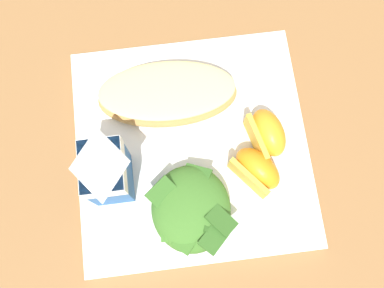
{
  "coord_description": "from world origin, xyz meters",
  "views": [
    {
      "loc": [
        -0.13,
        0.02,
        0.53
      ],
      "look_at": [
        0.0,
        0.0,
        0.03
      ],
      "focal_mm": 41.13,
      "sensor_mm": 36.0,
      "label": 1
    }
  ],
  "objects": [
    {
      "name": "ground",
      "position": [
        0.0,
        0.0,
        0.0
      ],
      "size": [
        3.0,
        3.0,
        0.0
      ],
      "primitive_type": "plane",
      "color": "olive"
    },
    {
      "name": "white_plate",
      "position": [
        0.0,
        0.0,
        0.01
      ],
      "size": [
        0.28,
        0.28,
        0.02
      ],
      "primitive_type": "cube",
      "color": "white",
      "rests_on": "ground"
    },
    {
      "name": "orange_wedge_front",
      "position": [
        -0.04,
        -0.07,
        0.04
      ],
      "size": [
        0.07,
        0.07,
        0.04
      ],
      "color": "orange",
      "rests_on": "white_plate"
    },
    {
      "name": "cheesy_pizza_bread",
      "position": [
        0.06,
        0.02,
        0.03
      ],
      "size": [
        0.09,
        0.17,
        0.04
      ],
      "color": "tan",
      "rests_on": "white_plate"
    },
    {
      "name": "orange_wedge_middle",
      "position": [
        -0.0,
        -0.09,
        0.04
      ],
      "size": [
        0.07,
        0.05,
        0.04
      ],
      "color": "orange",
      "rests_on": "white_plate"
    },
    {
      "name": "green_salad_pile",
      "position": [
        -0.08,
        0.01,
        0.04
      ],
      "size": [
        0.11,
        0.1,
        0.04
      ],
      "color": "#3D7028",
      "rests_on": "white_plate"
    },
    {
      "name": "milk_carton",
      "position": [
        -0.03,
        0.1,
        0.08
      ],
      "size": [
        0.06,
        0.05,
        0.11
      ],
      "color": "#23569E",
      "rests_on": "white_plate"
    }
  ]
}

